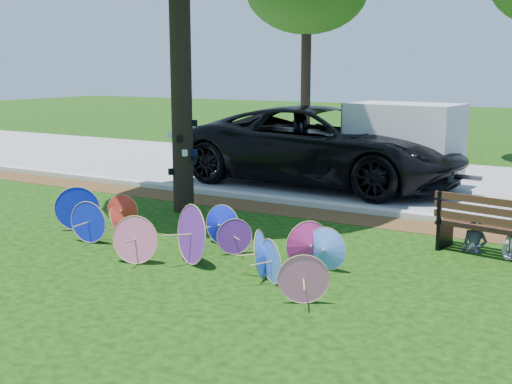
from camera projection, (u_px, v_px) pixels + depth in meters
ground at (164, 267)px, 9.97m from camera, size 90.00×90.00×0.00m
mulch_strip at (294, 211)px, 13.79m from camera, size 90.00×1.00×0.01m
curb at (308, 203)px, 14.37m from camera, size 90.00×0.30×0.12m
street at (373, 178)px, 17.90m from camera, size 90.00×8.00×0.01m
parasol_pile at (190, 233)px, 10.48m from camera, size 6.13×2.35×0.97m
black_van at (322, 146)px, 16.77m from camera, size 7.48×3.65×2.05m
cargo_trailer at (404, 141)px, 16.20m from camera, size 2.79×1.91×2.46m
park_bench at (497, 226)px, 10.47m from camera, size 2.03×1.05×1.01m
person_left at (476, 219)px, 10.67m from camera, size 0.43×0.29×1.14m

